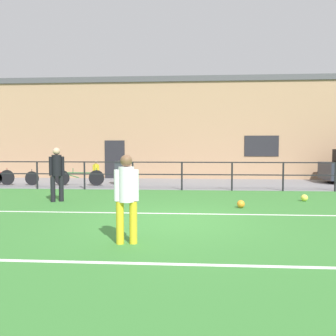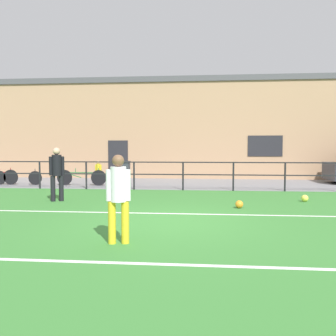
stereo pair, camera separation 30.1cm
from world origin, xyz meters
name	(u,v)px [view 2 (the right image)]	position (x,y,z in m)	size (l,w,h in m)	color
ground	(170,222)	(0.00, 0.00, -0.02)	(60.00, 44.00, 0.04)	#387A33
field_line_touchline	(173,214)	(0.00, 0.93, 0.00)	(36.00, 0.11, 0.00)	white
field_line_hash	(151,264)	(0.00, -3.08, 0.00)	(36.00, 0.11, 0.00)	white
pavement_strip	(186,184)	(0.00, 8.50, 0.01)	(48.00, 5.00, 0.02)	slate
perimeter_fence	(183,172)	(0.00, 6.00, 0.75)	(36.07, 0.07, 1.15)	black
clubhouse_facade	(189,129)	(0.00, 12.20, 2.78)	(28.00, 2.56, 5.55)	tan
player_goalkeeper	(57,171)	(-3.88, 2.72, 0.98)	(0.43, 0.30, 1.72)	black
player_striker	(118,193)	(-0.74, -2.02, 0.91)	(0.44, 0.28, 1.60)	gold
soccer_ball_match	(305,198)	(4.02, 3.35, 0.11)	(0.22, 0.22, 0.22)	#E5E04C
soccer_ball_spare	(239,204)	(1.82, 1.94, 0.11)	(0.22, 0.22, 0.22)	orange
spectator_child	(98,171)	(-3.97, 7.64, 0.64)	(0.30, 0.19, 1.09)	#232D4C
bicycle_parked_0	(17,177)	(-7.65, 7.20, 0.35)	(2.33, 0.04, 0.73)	black
bicycle_parked_2	(81,177)	(-4.63, 7.20, 0.38)	(2.27, 0.04, 0.78)	black
trash_bin_0	(124,173)	(-2.83, 7.81, 0.56)	(0.57, 0.48, 1.07)	#33383D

